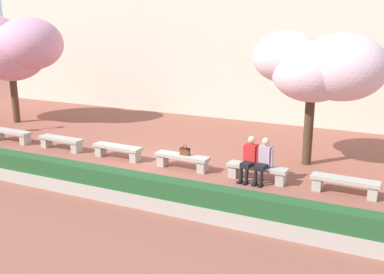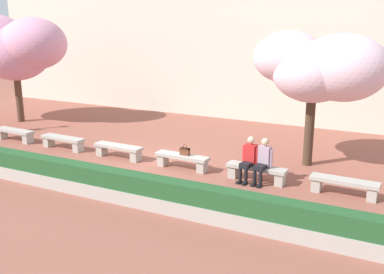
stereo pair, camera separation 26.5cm
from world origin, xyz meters
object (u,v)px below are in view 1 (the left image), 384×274
(stone_bench_far_east, at_px, (345,184))
(person_seated_right, at_px, (264,159))
(cherry_tree_secondary, at_px, (6,47))
(stone_bench_west_end, at_px, (12,134))
(stone_bench_near_west, at_px, (61,141))
(person_seated_left, at_px, (250,157))
(handbag, at_px, (185,151))
(cherry_tree_main, at_px, (317,67))
(stone_bench_center, at_px, (117,150))
(stone_bench_east_end, at_px, (257,171))
(stone_bench_near_east, at_px, (182,159))

(stone_bench_far_east, distance_m, person_seated_right, 2.25)
(cherry_tree_secondary, bearing_deg, stone_bench_west_end, -43.68)
(stone_bench_near_west, bearing_deg, stone_bench_west_end, 180.00)
(stone_bench_near_west, xyz_separation_m, person_seated_left, (7.02, -0.05, 0.40))
(handbag, distance_m, cherry_tree_main, 4.77)
(stone_bench_far_east, xyz_separation_m, person_seated_right, (-2.22, -0.05, 0.40))
(stone_bench_near_west, distance_m, handbag, 4.92)
(cherry_tree_main, bearing_deg, handbag, -147.13)
(stone_bench_near_west, bearing_deg, stone_bench_center, 0.00)
(stone_bench_near_west, xyz_separation_m, stone_bench_east_end, (7.24, 0.00, 0.00))
(stone_bench_near_west, relative_size, cherry_tree_main, 0.42)
(stone_bench_near_west, bearing_deg, cherry_tree_secondary, 153.62)
(stone_bench_center, bearing_deg, stone_bench_east_end, 0.00)
(cherry_tree_main, height_order, cherry_tree_secondary, cherry_tree_secondary)
(cherry_tree_secondary, bearing_deg, stone_bench_near_east, -14.19)
(person_seated_left, bearing_deg, stone_bench_center, 179.35)
(stone_bench_west_end, bearing_deg, person_seated_left, -0.32)
(stone_bench_east_end, height_order, person_seated_right, person_seated_right)
(stone_bench_near_west, distance_m, stone_bench_far_east, 9.65)
(handbag, xyz_separation_m, cherry_tree_main, (3.40, 2.20, 2.53))
(stone_bench_center, relative_size, cherry_tree_secondary, 0.33)
(cherry_tree_secondary, bearing_deg, handbag, -13.96)
(stone_bench_near_west, bearing_deg, person_seated_right, -0.41)
(stone_bench_near_east, distance_m, person_seated_right, 2.64)
(stone_bench_near_west, height_order, stone_bench_east_end, same)
(cherry_tree_secondary, bearing_deg, stone_bench_far_east, -9.63)
(stone_bench_west_end, xyz_separation_m, stone_bench_center, (4.82, 0.00, 0.00))
(stone_bench_near_east, distance_m, person_seated_left, 2.23)
(person_seated_right, bearing_deg, stone_bench_near_east, 178.84)
(stone_bench_west_end, height_order, stone_bench_near_west, same)
(stone_bench_east_end, bearing_deg, stone_bench_near_east, -180.00)
(person_seated_right, bearing_deg, cherry_tree_main, 68.97)
(stone_bench_east_end, xyz_separation_m, stone_bench_far_east, (2.41, -0.00, 0.00))
(stone_bench_east_end, distance_m, person_seated_right, 0.45)
(cherry_tree_main, relative_size, cherry_tree_secondary, 0.79)
(stone_bench_east_end, relative_size, person_seated_right, 1.37)
(stone_bench_west_end, relative_size, stone_bench_east_end, 1.00)
(person_seated_left, height_order, handbag, person_seated_left)
(stone_bench_center, bearing_deg, cherry_tree_main, 20.62)
(stone_bench_near_west, relative_size, person_seated_right, 1.37)
(stone_bench_west_end, bearing_deg, cherry_tree_main, 11.69)
(stone_bench_west_end, distance_m, stone_bench_center, 4.82)
(stone_bench_west_end, relative_size, handbag, 5.21)
(stone_bench_near_west, height_order, stone_bench_center, same)
(stone_bench_near_west, height_order, cherry_tree_secondary, cherry_tree_secondary)
(stone_bench_near_east, bearing_deg, handbag, 14.59)
(stone_bench_east_end, distance_m, cherry_tree_secondary, 12.87)
(stone_bench_near_west, bearing_deg, handbag, 0.26)
(stone_bench_west_end, height_order, stone_bench_east_end, same)
(person_seated_left, bearing_deg, handbag, 177.98)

